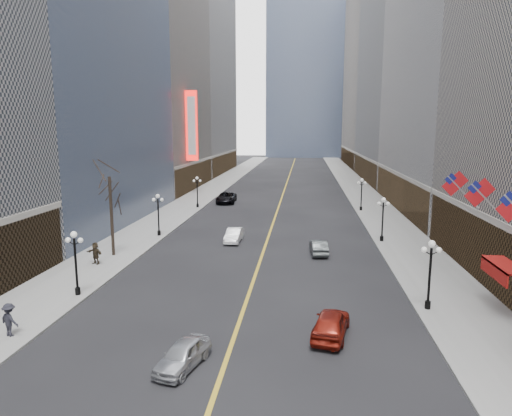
% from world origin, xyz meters
% --- Properties ---
extents(sidewalk_east, '(6.00, 230.00, 0.15)m').
position_xyz_m(sidewalk_east, '(14.00, 70.00, 0.07)').
color(sidewalk_east, gray).
rests_on(sidewalk_east, ground).
extents(sidewalk_west, '(6.00, 230.00, 0.15)m').
position_xyz_m(sidewalk_west, '(-14.00, 70.00, 0.07)').
color(sidewalk_west, gray).
rests_on(sidewalk_west, ground).
extents(lane_line, '(0.25, 200.00, 0.02)m').
position_xyz_m(lane_line, '(0.00, 80.00, 0.01)').
color(lane_line, gold).
rests_on(lane_line, ground).
extents(bldg_east_c, '(26.60, 40.60, 48.80)m').
position_xyz_m(bldg_east_c, '(29.88, 106.00, 24.18)').
color(bldg_east_c, gray).
rests_on(bldg_east_c, ground).
extents(bldg_east_d, '(26.60, 46.60, 62.80)m').
position_xyz_m(bldg_east_d, '(29.90, 149.00, 31.17)').
color(bldg_east_d, gray).
rests_on(bldg_east_d, ground).
extents(bldg_west_c, '(26.60, 30.60, 50.80)m').
position_xyz_m(bldg_west_c, '(-29.88, 87.00, 25.19)').
color(bldg_west_c, gray).
rests_on(bldg_west_c, ground).
extents(bldg_west_d, '(26.60, 38.60, 72.80)m').
position_xyz_m(bldg_west_d, '(-29.92, 121.00, 36.17)').
color(bldg_west_d, '#B8B6AF').
rests_on(bldg_west_d, ground).
extents(streetlamp_east_1, '(1.26, 0.44, 4.52)m').
position_xyz_m(streetlamp_east_1, '(11.80, 30.00, 2.90)').
color(streetlamp_east_1, black).
rests_on(streetlamp_east_1, sidewalk_east).
extents(streetlamp_east_2, '(1.26, 0.44, 4.52)m').
position_xyz_m(streetlamp_east_2, '(11.80, 48.00, 2.90)').
color(streetlamp_east_2, black).
rests_on(streetlamp_east_2, sidewalk_east).
extents(streetlamp_east_3, '(1.26, 0.44, 4.52)m').
position_xyz_m(streetlamp_east_3, '(11.80, 66.00, 2.90)').
color(streetlamp_east_3, black).
rests_on(streetlamp_east_3, sidewalk_east).
extents(streetlamp_west_1, '(1.26, 0.44, 4.52)m').
position_xyz_m(streetlamp_west_1, '(-11.80, 30.00, 2.90)').
color(streetlamp_west_1, black).
rests_on(streetlamp_west_1, sidewalk_west).
extents(streetlamp_west_2, '(1.26, 0.44, 4.52)m').
position_xyz_m(streetlamp_west_2, '(-11.80, 48.00, 2.90)').
color(streetlamp_west_2, black).
rests_on(streetlamp_west_2, sidewalk_west).
extents(streetlamp_west_3, '(1.26, 0.44, 4.52)m').
position_xyz_m(streetlamp_west_3, '(-11.80, 66.00, 2.90)').
color(streetlamp_west_3, black).
rests_on(streetlamp_west_3, sidewalk_west).
extents(flag_4, '(2.87, 0.12, 2.87)m').
position_xyz_m(flag_4, '(15.31, 32.00, 7.29)').
color(flag_4, '#B2B2B7').
rests_on(flag_4, ground).
extents(flag_5, '(2.87, 0.12, 2.87)m').
position_xyz_m(flag_5, '(15.31, 37.00, 7.29)').
color(flag_5, '#B2B2B7').
rests_on(flag_5, ground).
extents(awning_c, '(1.40, 4.00, 0.93)m').
position_xyz_m(awning_c, '(16.11, 30.00, 3.08)').
color(awning_c, '#9C1411').
rests_on(awning_c, ground).
extents(theatre_marquee, '(2.00, 0.55, 12.00)m').
position_xyz_m(theatre_marquee, '(-15.88, 80.00, 12.00)').
color(theatre_marquee, red).
rests_on(theatre_marquee, ground).
extents(tree_west_far, '(3.60, 3.60, 7.92)m').
position_xyz_m(tree_west_far, '(-13.50, 40.00, 6.24)').
color(tree_west_far, '#2D231C').
rests_on(tree_west_far, sidewalk_west).
extents(car_nb_near, '(2.50, 4.11, 1.31)m').
position_xyz_m(car_nb_near, '(-2.00, 21.44, 0.65)').
color(car_nb_near, '#B8BBC0').
rests_on(car_nb_near, ground).
extents(car_nb_mid, '(1.53, 4.20, 1.38)m').
position_xyz_m(car_nb_mid, '(-3.38, 46.66, 0.69)').
color(car_nb_mid, white).
rests_on(car_nb_mid, ground).
extents(car_nb_far, '(3.03, 6.12, 1.67)m').
position_xyz_m(car_nb_far, '(-8.40, 71.21, 0.83)').
color(car_nb_far, black).
rests_on(car_nb_far, ground).
extents(car_sb_mid, '(2.66, 4.74, 1.52)m').
position_xyz_m(car_sb_mid, '(5.40, 25.65, 0.76)').
color(car_sb_mid, maroon).
rests_on(car_sb_mid, ground).
extents(car_sb_far, '(1.75, 4.18, 1.34)m').
position_xyz_m(car_sb_far, '(5.21, 42.82, 0.67)').
color(car_sb_far, '#414748').
rests_on(car_sb_far, ground).
extents(ped_west_walk, '(1.32, 0.88, 1.89)m').
position_xyz_m(ped_west_walk, '(-12.40, 23.50, 1.10)').
color(ped_west_walk, black).
rests_on(ped_west_walk, sidewalk_west).
extents(ped_west_far, '(1.81, 1.17, 1.89)m').
position_xyz_m(ped_west_far, '(-13.84, 37.14, 1.09)').
color(ped_west_far, '#32291C').
rests_on(ped_west_far, sidewalk_west).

